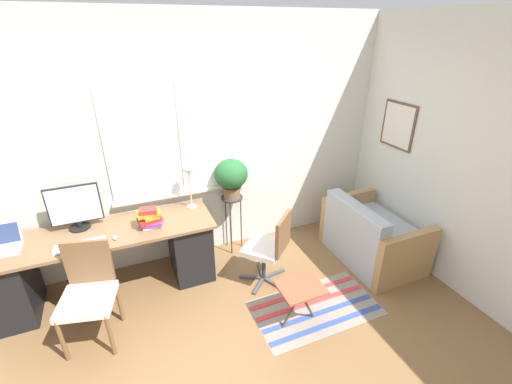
{
  "coord_description": "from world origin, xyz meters",
  "views": [
    {
      "loc": [
        -0.46,
        -2.85,
        2.53
      ],
      "look_at": [
        0.8,
        0.16,
        0.94
      ],
      "focal_mm": 24.0,
      "sensor_mm": 36.0,
      "label": 1
    }
  ],
  "objects_px": {
    "monitor": "(75,208)",
    "desk_lamp": "(189,175)",
    "keyboard": "(80,245)",
    "couch_loveseat": "(371,238)",
    "desk_chair_wooden": "(88,292)",
    "mouse": "(115,238)",
    "folding_stool": "(301,290)",
    "potted_plant": "(231,176)",
    "office_chair_swivel": "(270,247)",
    "plant_stand": "(232,204)",
    "book_stack": "(150,218)"
  },
  "relations": [
    {
      "from": "mouse",
      "to": "office_chair_swivel",
      "type": "relative_size",
      "value": 0.08
    },
    {
      "from": "desk_chair_wooden",
      "to": "folding_stool",
      "type": "distance_m",
      "value": 1.84
    },
    {
      "from": "desk_chair_wooden",
      "to": "office_chair_swivel",
      "type": "height_order",
      "value": "desk_chair_wooden"
    },
    {
      "from": "desk_lamp",
      "to": "potted_plant",
      "type": "bearing_deg",
      "value": 7.49
    },
    {
      "from": "keyboard",
      "to": "mouse",
      "type": "height_order",
      "value": "mouse"
    },
    {
      "from": "couch_loveseat",
      "to": "desk_lamp",
      "type": "bearing_deg",
      "value": 68.74
    },
    {
      "from": "keyboard",
      "to": "couch_loveseat",
      "type": "bearing_deg",
      "value": -7.64
    },
    {
      "from": "mouse",
      "to": "office_chair_swivel",
      "type": "bearing_deg",
      "value": -12.71
    },
    {
      "from": "desk_lamp",
      "to": "plant_stand",
      "type": "height_order",
      "value": "desk_lamp"
    },
    {
      "from": "plant_stand",
      "to": "couch_loveseat",
      "type": "bearing_deg",
      "value": -29.53
    },
    {
      "from": "keyboard",
      "to": "desk_chair_wooden",
      "type": "bearing_deg",
      "value": -86.14
    },
    {
      "from": "office_chair_swivel",
      "to": "folding_stool",
      "type": "height_order",
      "value": "office_chair_swivel"
    },
    {
      "from": "monitor",
      "to": "plant_stand",
      "type": "relative_size",
      "value": 0.66
    },
    {
      "from": "keyboard",
      "to": "plant_stand",
      "type": "height_order",
      "value": "keyboard"
    },
    {
      "from": "keyboard",
      "to": "potted_plant",
      "type": "height_order",
      "value": "potted_plant"
    },
    {
      "from": "mouse",
      "to": "book_stack",
      "type": "xyz_separation_m",
      "value": [
        0.34,
        0.1,
        0.09
      ]
    },
    {
      "from": "plant_stand",
      "to": "potted_plant",
      "type": "bearing_deg",
      "value": 90.0
    },
    {
      "from": "desk_chair_wooden",
      "to": "potted_plant",
      "type": "bearing_deg",
      "value": 40.02
    },
    {
      "from": "office_chair_swivel",
      "to": "keyboard",
      "type": "bearing_deg",
      "value": -54.22
    },
    {
      "from": "monitor",
      "to": "couch_loveseat",
      "type": "distance_m",
      "value": 3.21
    },
    {
      "from": "desk_chair_wooden",
      "to": "office_chair_swivel",
      "type": "xyz_separation_m",
      "value": [
        1.73,
        0.04,
        -0.04
      ]
    },
    {
      "from": "mouse",
      "to": "desk_lamp",
      "type": "bearing_deg",
      "value": 22.93
    },
    {
      "from": "potted_plant",
      "to": "monitor",
      "type": "bearing_deg",
      "value": -177.92
    },
    {
      "from": "keyboard",
      "to": "potted_plant",
      "type": "xyz_separation_m",
      "value": [
        1.6,
        0.41,
        0.26
      ]
    },
    {
      "from": "book_stack",
      "to": "couch_loveseat",
      "type": "xyz_separation_m",
      "value": [
        2.4,
        -0.5,
        -0.54
      ]
    },
    {
      "from": "book_stack",
      "to": "plant_stand",
      "type": "xyz_separation_m",
      "value": [
        0.96,
        0.31,
        -0.2
      ]
    },
    {
      "from": "monitor",
      "to": "folding_stool",
      "type": "height_order",
      "value": "monitor"
    },
    {
      "from": "keyboard",
      "to": "potted_plant",
      "type": "distance_m",
      "value": 1.67
    },
    {
      "from": "couch_loveseat",
      "to": "folding_stool",
      "type": "xyz_separation_m",
      "value": [
        -1.27,
        -0.56,
        0.11
      ]
    },
    {
      "from": "office_chair_swivel",
      "to": "potted_plant",
      "type": "distance_m",
      "value": 0.93
    },
    {
      "from": "office_chair_swivel",
      "to": "potted_plant",
      "type": "xyz_separation_m",
      "value": [
        -0.15,
        0.74,
        0.55
      ]
    },
    {
      "from": "desk_chair_wooden",
      "to": "keyboard",
      "type": "bearing_deg",
      "value": 107.66
    },
    {
      "from": "potted_plant",
      "to": "plant_stand",
      "type": "bearing_deg",
      "value": -90.0
    },
    {
      "from": "keyboard",
      "to": "desk_chair_wooden",
      "type": "distance_m",
      "value": 0.44
    },
    {
      "from": "monitor",
      "to": "desk_lamp",
      "type": "distance_m",
      "value": 1.13
    },
    {
      "from": "couch_loveseat",
      "to": "keyboard",
      "type": "bearing_deg",
      "value": 82.36
    },
    {
      "from": "office_chair_swivel",
      "to": "desk_chair_wooden",
      "type": "bearing_deg",
      "value": -42.27
    },
    {
      "from": "mouse",
      "to": "folding_stool",
      "type": "distance_m",
      "value": 1.79
    },
    {
      "from": "keyboard",
      "to": "desk_chair_wooden",
      "type": "relative_size",
      "value": 0.49
    },
    {
      "from": "desk_chair_wooden",
      "to": "plant_stand",
      "type": "bearing_deg",
      "value": 40.02
    },
    {
      "from": "desk_lamp",
      "to": "office_chair_swivel",
      "type": "bearing_deg",
      "value": -46.26
    },
    {
      "from": "desk_chair_wooden",
      "to": "potted_plant",
      "type": "distance_m",
      "value": 1.83
    },
    {
      "from": "potted_plant",
      "to": "keyboard",
      "type": "bearing_deg",
      "value": -165.75
    },
    {
      "from": "book_stack",
      "to": "folding_stool",
      "type": "relative_size",
      "value": 0.55
    },
    {
      "from": "couch_loveseat",
      "to": "potted_plant",
      "type": "xyz_separation_m",
      "value": [
        -1.44,
        0.81,
        0.71
      ]
    },
    {
      "from": "desk_lamp",
      "to": "potted_plant",
      "type": "xyz_separation_m",
      "value": [
        0.49,
        0.06,
        -0.11
      ]
    },
    {
      "from": "office_chair_swivel",
      "to": "potted_plant",
      "type": "height_order",
      "value": "potted_plant"
    },
    {
      "from": "desk_lamp",
      "to": "book_stack",
      "type": "xyz_separation_m",
      "value": [
        -0.47,
        -0.24,
        -0.28
      ]
    },
    {
      "from": "book_stack",
      "to": "desk_lamp",
      "type": "bearing_deg",
      "value": 27.41
    },
    {
      "from": "monitor",
      "to": "potted_plant",
      "type": "distance_m",
      "value": 1.61
    }
  ]
}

